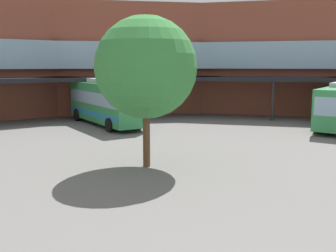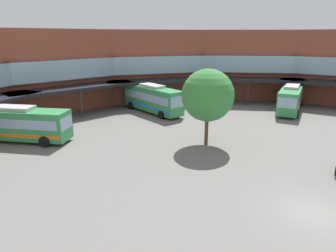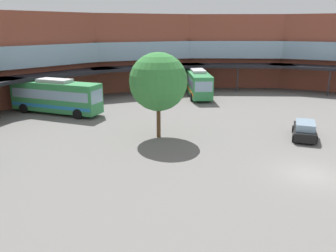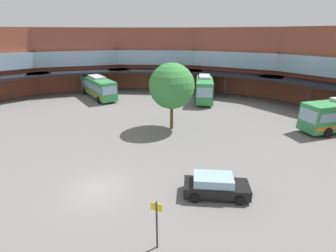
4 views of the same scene
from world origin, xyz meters
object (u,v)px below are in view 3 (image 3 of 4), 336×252
(bus_0, at_px, (56,96))
(plaza_tree, at_px, (158,82))
(bus_2, at_px, (198,83))
(parked_car, at_px, (305,130))

(bus_0, distance_m, plaza_tree, 14.92)
(bus_2, relative_size, parked_car, 2.26)
(bus_0, xyz_separation_m, plaza_tree, (-1.38, -14.56, 2.99))
(bus_0, xyz_separation_m, parked_car, (5.00, -25.86, -1.27))
(bus_2, distance_m, parked_car, 21.01)
(bus_0, relative_size, plaza_tree, 1.46)
(bus_2, bearing_deg, plaza_tree, -17.96)
(bus_0, bearing_deg, plaza_tree, -15.24)
(parked_car, relative_size, plaza_tree, 0.62)
(parked_car, bearing_deg, bus_0, 89.19)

